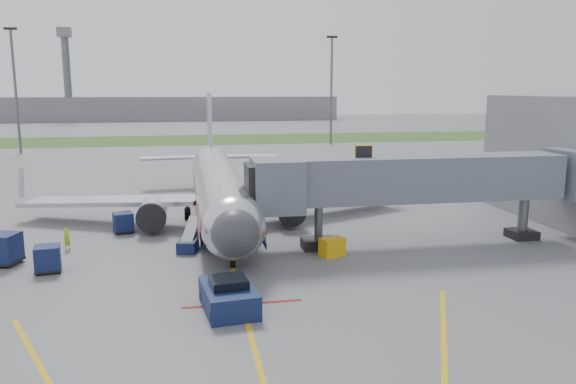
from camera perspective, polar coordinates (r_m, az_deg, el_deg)
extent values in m
plane|color=#565659|center=(32.30, -5.35, -8.69)|extent=(400.00, 400.00, 0.00)
cube|color=#2D4C1E|center=(120.92, -9.08, 5.27)|extent=(300.00, 25.00, 0.01)
cube|color=gold|center=(30.42, -5.02, -9.90)|extent=(0.25, 50.00, 0.01)
cube|color=maroon|center=(28.56, -4.64, -11.28)|extent=(6.00, 0.25, 0.01)
cylinder|color=silver|center=(46.17, -7.03, 0.55)|extent=(3.80, 28.00, 3.80)
sphere|color=silver|center=(32.49, -5.58, -3.61)|extent=(3.80, 3.80, 3.80)
sphere|color=#38383D|center=(31.23, -5.39, -4.18)|extent=(2.74, 2.74, 2.74)
cube|color=black|center=(31.97, -5.54, -2.82)|extent=(2.20, 1.20, 0.55)
cone|color=silver|center=(62.48, -7.91, 3.09)|extent=(3.80, 5.00, 3.80)
cube|color=#B7BAC1|center=(61.60, -7.98, 6.73)|extent=(0.35, 4.20, 7.00)
cube|color=#B7BAC1|center=(46.65, -17.48, -0.88)|extent=(15.10, 8.59, 1.13)
cube|color=#B7BAC1|center=(47.55, 3.28, -0.21)|extent=(15.10, 8.59, 1.13)
cylinder|color=silver|center=(43.50, -13.61, -2.09)|extent=(2.10, 3.60, 2.10)
cylinder|color=silver|center=(44.09, 0.00, -1.63)|extent=(2.10, 3.60, 2.10)
cube|color=maroon|center=(46.37, -4.65, 0.20)|extent=(0.05, 28.00, 0.45)
cube|color=#0D0E5C|center=(46.54, -4.63, -0.89)|extent=(0.05, 28.00, 0.35)
cylinder|color=black|center=(34.10, -5.65, -7.12)|extent=(0.28, 0.70, 0.70)
cylinder|color=black|center=(47.03, -10.17, -2.15)|extent=(0.50, 1.00, 1.00)
cylinder|color=black|center=(47.30, -3.85, -1.94)|extent=(0.50, 1.00, 1.00)
cube|color=slate|center=(39.12, 13.19, 1.39)|extent=(20.00, 3.00, 3.00)
cube|color=slate|center=(36.41, -1.13, 0.69)|extent=(3.20, 3.60, 3.40)
cube|color=black|center=(36.24, -3.00, 0.63)|extent=(1.60, 3.00, 2.80)
cube|color=#DCA10C|center=(37.47, 7.67, 3.97)|extent=(1.20, 0.15, 1.00)
cylinder|color=#595B60|center=(37.52, 3.12, -3.47)|extent=(0.56, 0.56, 3.10)
cube|color=black|center=(37.83, 3.10, -5.24)|extent=(2.20, 1.60, 0.70)
cylinder|color=#595B60|center=(43.45, 22.77, -2.36)|extent=(0.70, 0.70, 3.10)
cube|color=black|center=(43.72, 22.65, -3.96)|extent=(1.80, 1.80, 0.60)
cylinder|color=#595B60|center=(104.14, -25.93, 9.08)|extent=(0.44, 0.44, 20.00)
cube|color=black|center=(104.58, -26.38, 14.65)|extent=(2.00, 0.40, 0.40)
cylinder|color=#595B60|center=(108.96, 4.42, 10.09)|extent=(0.44, 0.44, 20.00)
cube|color=black|center=(109.38, 4.50, 15.44)|extent=(2.00, 0.40, 0.40)
cube|color=slate|center=(200.68, -12.53, 8.29)|extent=(120.00, 14.00, 8.00)
cylinder|color=#595B60|center=(199.03, -21.51, 10.69)|extent=(2.40, 2.40, 28.00)
cube|color=slate|center=(199.81, -21.79, 14.84)|extent=(4.00, 4.00, 3.00)
cube|color=#0D103C|center=(27.78, -6.05, -10.64)|extent=(2.82, 4.13, 1.18)
cube|color=black|center=(27.52, -6.08, -9.17)|extent=(1.92, 1.92, 0.54)
cylinder|color=black|center=(26.41, -7.54, -12.20)|extent=(0.34, 0.88, 0.86)
cylinder|color=black|center=(26.76, -3.36, -11.81)|extent=(0.34, 0.88, 0.86)
cylinder|color=black|center=(28.98, -8.50, -10.13)|extent=(0.34, 0.88, 0.86)
cylinder|color=black|center=(29.30, -4.70, -9.81)|extent=(0.34, 0.88, 0.86)
cube|color=#0D103C|center=(38.38, -26.98, -5.06)|extent=(2.14, 2.14, 1.73)
cube|color=black|center=(38.60, -26.88, -6.29)|extent=(2.21, 2.21, 0.13)
cylinder|color=black|center=(37.72, -26.56, -6.71)|extent=(0.32, 0.37, 0.31)
cylinder|color=black|center=(39.50, -27.17, -6.02)|extent=(0.32, 0.37, 0.31)
cylinder|color=black|center=(38.80, -25.51, -6.16)|extent=(0.32, 0.37, 0.31)
cube|color=#0D103C|center=(43.55, -16.39, -2.91)|extent=(1.66, 1.66, 1.35)
cube|color=black|center=(43.70, -16.35, -3.77)|extent=(1.72, 1.72, 0.10)
cylinder|color=black|center=(43.13, -16.92, -4.03)|extent=(0.25, 0.29, 0.24)
cylinder|color=black|center=(43.29, -15.55, -3.91)|extent=(0.25, 0.29, 0.24)
cylinder|color=black|center=(44.14, -17.13, -3.72)|extent=(0.25, 0.29, 0.24)
cylinder|color=black|center=(44.29, -15.79, -3.60)|extent=(0.25, 0.29, 0.24)
cube|color=#0D103C|center=(35.80, -23.24, -6.15)|extent=(1.62, 1.62, 1.41)
cube|color=black|center=(36.00, -23.16, -7.21)|extent=(1.67, 1.67, 0.11)
cylinder|color=black|center=(35.53, -24.09, -7.57)|extent=(0.24, 0.28, 0.25)
cylinder|color=black|center=(35.45, -22.32, -7.48)|extent=(0.24, 0.28, 0.25)
cylinder|color=black|center=(36.57, -23.97, -7.06)|extent=(0.24, 0.28, 0.25)
cylinder|color=black|center=(36.49, -22.26, -6.97)|extent=(0.24, 0.28, 0.25)
cube|color=#0D103C|center=(38.32, -9.95, -5.13)|extent=(1.78, 3.24, 0.77)
cube|color=black|center=(38.52, -9.87, -3.80)|extent=(1.44, 3.51, 1.20)
cylinder|color=black|center=(37.41, -10.92, -5.77)|extent=(0.28, 0.50, 0.48)
cylinder|color=black|center=(37.24, -9.63, -5.81)|extent=(0.28, 0.50, 0.48)
cylinder|color=black|center=(39.49, -10.24, -4.89)|extent=(0.28, 0.50, 0.48)
cylinder|color=black|center=(39.33, -9.02, -4.91)|extent=(0.28, 0.50, 0.48)
cube|color=#DCA10C|center=(36.15, 4.51, -5.59)|extent=(1.76, 1.48, 1.20)
cylinder|color=black|center=(36.00, 3.85, -6.40)|extent=(0.30, 0.35, 0.30)
cylinder|color=black|center=(36.56, 5.13, -6.15)|extent=(0.30, 0.35, 0.30)
imported|color=#98E01A|center=(40.11, -21.53, -4.47)|extent=(0.62, 0.65, 1.50)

